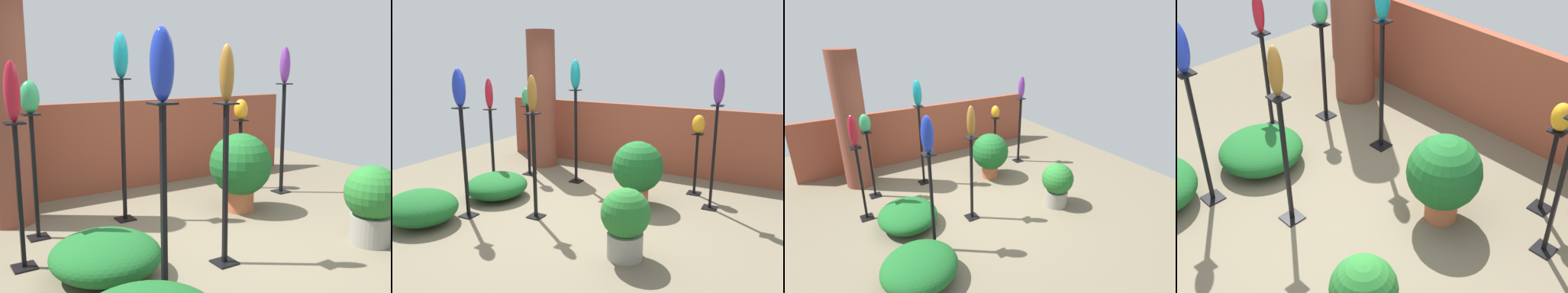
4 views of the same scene
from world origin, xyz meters
TOP-DOWN VIEW (x-y plane):
  - ground_plane at (0.00, 0.00)m, footprint 8.00×8.00m
  - brick_wall_back at (0.00, 2.33)m, footprint 5.60×0.12m
  - brick_pillar at (-1.67, 1.70)m, footprint 0.54×0.54m
  - pedestal_ruby at (-1.82, 0.41)m, footprint 0.20×0.20m
  - pedestal_teal at (-0.56, 1.09)m, footprint 0.20×0.20m
  - pedestal_bronze at (-0.30, -0.46)m, footprint 0.20×0.20m
  - pedestal_amber at (1.39, 1.47)m, footprint 0.20×0.20m
  - pedestal_jade at (-1.54, 1.06)m, footprint 0.20×0.20m
  - pedestal_violet at (1.73, 0.97)m, footprint 0.20×0.20m
  - pedestal_cobalt at (-1.14, -0.87)m, footprint 0.20×0.20m
  - art_vase_ruby at (-1.82, 0.41)m, footprint 0.13×0.13m
  - art_vase_teal at (-0.56, 1.09)m, footprint 0.16×0.16m
  - art_vase_bronze at (-0.30, -0.46)m, footprint 0.12×0.13m
  - art_vase_amber at (1.39, 1.47)m, footprint 0.19×0.19m
  - art_vase_jade at (-1.54, 1.06)m, footprint 0.19×0.17m
  - art_vase_violet at (1.73, 0.97)m, footprint 0.15×0.13m
  - art_vase_cobalt at (-1.14, -0.87)m, footprint 0.16×0.17m
  - potted_plant_front_left at (0.74, 0.64)m, footprint 0.74×0.74m
  - potted_plant_mid_right at (1.18, -0.86)m, footprint 0.54×0.54m
  - foliage_bed_east at (-1.51, -1.32)m, footprint 0.97×0.89m
  - foliage_bed_west at (-1.28, -0.13)m, footprint 0.93×0.96m

SIDE VIEW (x-z plane):
  - ground_plane at x=0.00m, z-range 0.00..0.00m
  - foliage_bed_west at x=-1.28m, z-range 0.00..0.37m
  - foliage_bed_east at x=-1.51m, z-range 0.00..0.43m
  - potted_plant_mid_right at x=1.18m, z-range 0.04..0.83m
  - pedestal_amber at x=1.39m, z-range -0.05..0.94m
  - potted_plant_front_left at x=0.74m, z-range 0.07..1.02m
  - pedestal_jade at x=-1.54m, z-range -0.05..1.22m
  - pedestal_ruby at x=-1.82m, z-range -0.05..1.23m
  - brick_wall_back at x=0.00m, z-range 0.00..1.25m
  - pedestal_bronze at x=-0.30m, z-range -0.05..1.38m
  - pedestal_violet at x=1.73m, z-range -0.05..1.44m
  - pedestal_cobalt at x=-1.14m, z-range -0.05..1.45m
  - pedestal_teal at x=-0.56m, z-range -0.06..1.54m
  - art_vase_amber at x=1.39m, z-range 0.98..1.27m
  - brick_pillar at x=-1.67m, z-range 0.00..2.62m
  - art_vase_jade at x=-1.54m, z-range 1.28..1.60m
  - art_vase_ruby at x=-1.82m, z-range 1.28..1.78m
  - art_vase_bronze at x=-0.30m, z-range 1.43..1.92m
  - art_vase_violet at x=1.73m, z-range 1.50..1.98m
  - art_vase_cobalt at x=-1.14m, z-range 1.50..2.00m
  - art_vase_teal at x=-0.56m, z-range 1.60..2.08m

